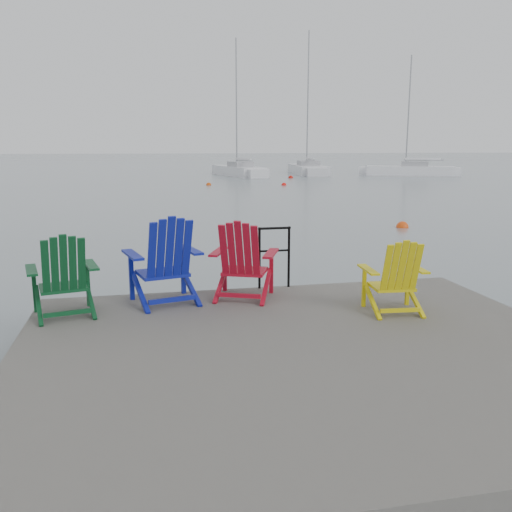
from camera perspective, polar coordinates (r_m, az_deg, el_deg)
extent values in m
plane|color=slate|center=(5.87, 5.36, -14.20)|extent=(400.00, 400.00, 0.00)
cube|color=#2D2A28|center=(5.70, 5.44, -10.57)|extent=(6.00, 5.00, 0.20)
cylinder|color=black|center=(7.85, -19.43, -10.40)|extent=(0.26, 0.26, 1.20)
cylinder|color=black|center=(7.94, 0.54, -9.46)|extent=(0.26, 0.26, 1.20)
cylinder|color=black|center=(8.89, 17.94, -7.71)|extent=(0.26, 0.26, 1.20)
cylinder|color=black|center=(7.83, 0.37, -0.22)|extent=(0.04, 0.04, 0.90)
cylinder|color=black|center=(7.93, 3.47, -0.09)|extent=(0.04, 0.04, 0.90)
cylinder|color=black|center=(7.80, 1.95, 2.94)|extent=(0.48, 0.04, 0.04)
cylinder|color=black|center=(7.86, 1.94, 0.56)|extent=(0.44, 0.03, 0.03)
cube|color=#0B3E1E|center=(7.10, -19.64, -3.11)|extent=(0.63, 0.59, 0.04)
cube|color=#0B3E1E|center=(7.29, -22.27, -3.30)|extent=(0.06, 0.06, 0.57)
cube|color=#0B3E1E|center=(7.34, -17.27, -2.87)|extent=(0.06, 0.06, 0.57)
cube|color=#0B3E1E|center=(7.01, -22.58, -1.37)|extent=(0.25, 0.63, 0.03)
cube|color=#0B3E1E|center=(7.06, -16.98, -0.89)|extent=(0.25, 0.63, 0.03)
cube|color=#0B3E1E|center=(6.70, -19.58, -0.95)|extent=(0.55, 0.36, 0.70)
cube|color=navy|center=(7.33, -9.83, -1.80)|extent=(0.73, 0.68, 0.05)
cube|color=navy|center=(7.47, -12.98, -2.08)|extent=(0.07, 0.07, 0.65)
cube|color=navy|center=(7.66, -7.67, -1.56)|extent=(0.07, 0.07, 0.65)
cube|color=navy|center=(7.15, -12.87, 0.13)|extent=(0.30, 0.72, 0.03)
cube|color=navy|center=(7.36, -6.92, 0.65)|extent=(0.30, 0.72, 0.03)
cube|color=navy|center=(6.90, -9.06, 0.68)|extent=(0.62, 0.42, 0.79)
cube|color=#A50C1E|center=(7.46, -1.18, -1.62)|extent=(0.72, 0.68, 0.04)
cube|color=#A50C1E|center=(7.74, -3.31, -1.51)|extent=(0.07, 0.07, 0.60)
cube|color=#A50C1E|center=(7.62, 1.63, -1.71)|extent=(0.07, 0.07, 0.60)
cube|color=#A50C1E|center=(7.46, -3.95, 0.47)|extent=(0.36, 0.65, 0.03)
cube|color=#A50C1E|center=(7.32, 1.57, 0.28)|extent=(0.36, 0.65, 0.03)
cube|color=#A50C1E|center=(7.05, -1.75, 0.59)|extent=(0.59, 0.45, 0.73)
cube|color=#D3C20B|center=(7.04, 14.05, -3.14)|extent=(0.53, 0.48, 0.04)
cube|color=#D3C20B|center=(7.12, 11.30, -3.20)|extent=(0.05, 0.05, 0.52)
cube|color=#D3C20B|center=(7.32, 15.68, -3.00)|extent=(0.05, 0.05, 0.52)
cube|color=#D3C20B|center=(6.86, 11.73, -1.41)|extent=(0.16, 0.58, 0.03)
cube|color=#D3C20B|center=(7.09, 16.58, -1.24)|extent=(0.16, 0.58, 0.03)
cube|color=#D3C20B|center=(6.70, 15.08, -1.20)|extent=(0.48, 0.28, 0.64)
cube|color=silver|center=(48.84, -1.85, 8.77)|extent=(3.74, 8.97, 1.10)
cube|color=#9E9EA3|center=(48.40, -1.67, 9.58)|extent=(2.01, 2.85, 0.55)
cylinder|color=gray|center=(49.33, -2.07, 15.76)|extent=(0.12, 0.12, 10.88)
cube|color=silver|center=(52.39, 5.43, 8.91)|extent=(3.87, 10.00, 1.10)
cube|color=#9E9EA3|center=(51.89, 5.53, 9.66)|extent=(2.16, 3.14, 0.55)
cylinder|color=gray|center=(53.00, 5.48, 16.12)|extent=(0.12, 0.12, 12.18)
cube|color=white|center=(51.00, 15.88, 8.46)|extent=(7.70, 4.99, 1.10)
cube|color=#9E9EA3|center=(50.99, 16.35, 9.23)|extent=(2.64, 2.21, 0.55)
cylinder|color=gray|center=(51.02, 15.77, 14.42)|extent=(0.12, 0.12, 9.47)
sphere|color=#E8460D|center=(17.90, 15.15, 2.92)|extent=(0.39, 0.39, 0.39)
sphere|color=#CB460B|center=(36.57, -5.01, 7.44)|extent=(0.35, 0.35, 0.35)
sphere|color=red|center=(36.42, 2.96, 7.46)|extent=(0.34, 0.34, 0.34)
sphere|color=#B9140A|center=(44.82, 3.67, 8.20)|extent=(0.40, 0.40, 0.40)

